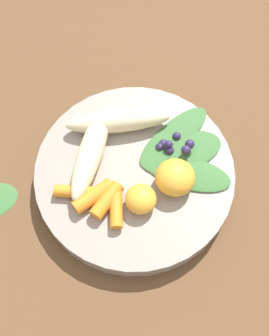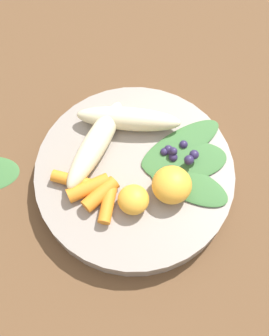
{
  "view_description": "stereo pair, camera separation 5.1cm",
  "coord_description": "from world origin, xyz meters",
  "px_view_note": "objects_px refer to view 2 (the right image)",
  "views": [
    {
      "loc": [
        -0.08,
        -0.24,
        0.6
      ],
      "look_at": [
        0.0,
        0.0,
        0.04
      ],
      "focal_mm": 47.53,
      "sensor_mm": 36.0,
      "label": 1
    },
    {
      "loc": [
        -0.03,
        -0.25,
        0.6
      ],
      "look_at": [
        0.0,
        0.0,
        0.04
      ],
      "focal_mm": 47.53,
      "sensor_mm": 36.0,
      "label": 2
    }
  ],
  "objects_px": {
    "banana_peeled_left": "(95,144)",
    "banana_peeled_right": "(130,119)",
    "bowl": "(134,175)",
    "orange_segment_near": "(172,185)"
  },
  "relations": [
    {
      "from": "banana_peeled_left",
      "to": "banana_peeled_right",
      "type": "relative_size",
      "value": 1.0
    },
    {
      "from": "bowl",
      "to": "orange_segment_near",
      "type": "distance_m",
      "value": 0.07
    },
    {
      "from": "banana_peeled_left",
      "to": "orange_segment_near",
      "type": "bearing_deg",
      "value": 85.22
    },
    {
      "from": "bowl",
      "to": "banana_peeled_left",
      "type": "distance_m",
      "value": 0.07
    },
    {
      "from": "banana_peeled_right",
      "to": "banana_peeled_left",
      "type": "bearing_deg",
      "value": 45.35
    },
    {
      "from": "banana_peeled_left",
      "to": "orange_segment_near",
      "type": "xyz_separation_m",
      "value": [
        0.1,
        -0.07,
        0.0
      ]
    },
    {
      "from": "banana_peeled_left",
      "to": "banana_peeled_right",
      "type": "height_order",
      "value": "same"
    },
    {
      "from": "bowl",
      "to": "banana_peeled_left",
      "type": "relative_size",
      "value": 1.87
    },
    {
      "from": "banana_peeled_right",
      "to": "orange_segment_near",
      "type": "bearing_deg",
      "value": 123.73
    },
    {
      "from": "bowl",
      "to": "orange_segment_near",
      "type": "bearing_deg",
      "value": -36.8
    }
  ]
}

